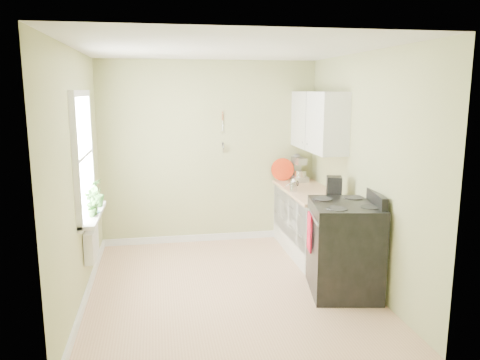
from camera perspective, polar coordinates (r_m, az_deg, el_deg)
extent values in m
cube|color=tan|center=(5.61, -1.43, -13.10)|extent=(3.20, 3.60, 0.02)
cube|color=white|center=(5.14, -1.58, 15.81)|extent=(3.20, 3.60, 0.02)
cube|color=#B7BA7F|center=(6.98, -3.76, 3.31)|extent=(3.20, 0.02, 2.70)
cube|color=#B7BA7F|center=(5.21, -19.28, 0.12)|extent=(0.02, 3.60, 2.70)
cube|color=#B7BA7F|center=(5.67, 14.80, 1.20)|extent=(0.02, 3.60, 2.70)
cube|color=white|center=(6.66, 8.37, -5.19)|extent=(0.60, 1.60, 0.87)
cube|color=beige|center=(6.55, 8.40, -1.37)|extent=(0.64, 1.60, 0.04)
cube|color=white|center=(6.56, 9.48, 7.09)|extent=(0.35, 1.40, 0.80)
cube|color=white|center=(5.47, -18.72, 2.77)|extent=(0.02, 1.00, 1.30)
cube|color=white|center=(5.42, -18.96, 9.96)|extent=(0.06, 1.14, 0.07)
cube|color=white|center=(5.60, -18.09, -4.18)|extent=(0.06, 1.14, 0.07)
cube|color=white|center=(5.47, -18.52, 2.77)|extent=(0.04, 1.00, 0.04)
cube|color=white|center=(5.59, -17.49, -4.01)|extent=(0.18, 1.14, 0.04)
cube|color=white|center=(5.64, -17.67, -7.40)|extent=(0.12, 0.50, 0.35)
cylinder|color=beige|center=(6.92, -2.13, 7.67)|extent=(0.02, 0.02, 0.10)
cylinder|color=silver|center=(6.93, -2.12, 6.68)|extent=(0.01, 0.01, 0.16)
cylinder|color=silver|center=(6.96, -2.10, 3.89)|extent=(0.01, 0.14, 0.14)
cube|color=black|center=(5.46, 12.56, -8.24)|extent=(0.87, 0.97, 1.01)
cube|color=black|center=(5.31, 12.79, -2.95)|extent=(0.87, 0.97, 0.03)
cube|color=black|center=(5.43, 15.98, -2.04)|extent=(0.22, 0.85, 0.16)
cylinder|color=#B2B2B7|center=(5.21, 8.92, -4.52)|extent=(0.15, 0.69, 0.02)
cube|color=red|center=(5.37, 8.47, -6.28)|extent=(0.06, 0.25, 0.43)
cube|color=#B2B2B7|center=(7.14, 7.22, 0.18)|extent=(0.22, 0.32, 0.08)
cube|color=#B2B2B7|center=(7.24, 6.93, 1.47)|extent=(0.13, 0.09, 0.22)
cube|color=#B2B2B7|center=(7.12, 7.22, 2.37)|extent=(0.16, 0.31, 0.10)
sphere|color=#B2B2B7|center=(7.22, 6.96, 2.74)|extent=(0.12, 0.12, 0.12)
cylinder|color=silver|center=(7.07, 7.37, 0.57)|extent=(0.17, 0.17, 0.14)
cylinder|color=silver|center=(6.41, 6.53, -0.78)|extent=(0.10, 0.10, 0.14)
cone|color=silver|center=(6.39, 6.55, -0.01)|extent=(0.10, 0.10, 0.04)
cylinder|color=silver|center=(6.38, 5.90, -0.60)|extent=(0.10, 0.02, 0.07)
cube|color=black|center=(5.90, 11.37, -1.08)|extent=(0.23, 0.24, 0.31)
cylinder|color=black|center=(5.91, 11.10, -1.98)|extent=(0.10, 0.10, 0.11)
cylinder|color=#A8260B|center=(7.14, 5.21, 1.29)|extent=(0.35, 0.17, 0.35)
cylinder|color=#BFB69D|center=(6.56, 6.66, -0.84)|extent=(0.07, 0.07, 0.07)
cylinder|color=#A8260B|center=(6.55, 6.66, -0.52)|extent=(0.07, 0.07, 0.01)
imported|color=#366C29|center=(5.37, -17.73, -2.73)|extent=(0.19, 0.17, 0.31)
imported|color=#366C29|center=(5.47, -17.60, -2.44)|extent=(0.19, 0.21, 0.31)
imported|color=#366C29|center=(5.83, -17.14, -1.49)|extent=(0.25, 0.25, 0.33)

